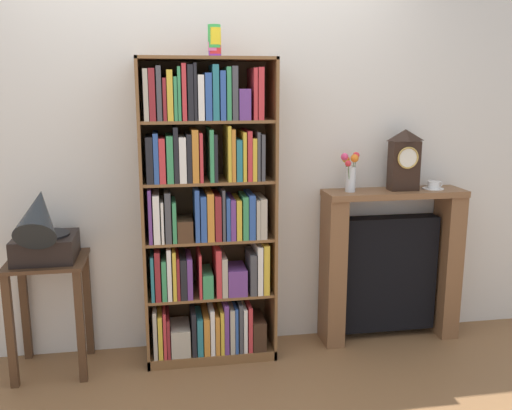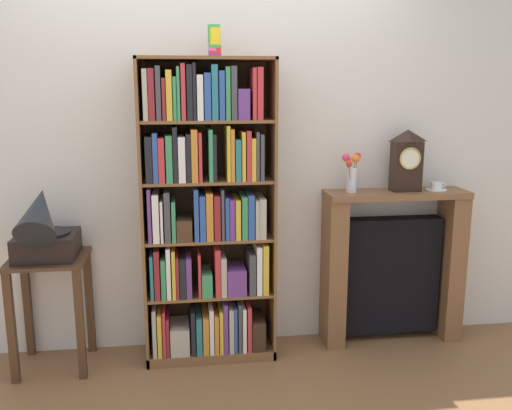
% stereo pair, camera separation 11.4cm
% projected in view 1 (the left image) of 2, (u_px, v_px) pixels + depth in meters
% --- Properties ---
extents(ground_plane, '(7.56, 6.40, 0.02)m').
position_uv_depth(ground_plane, '(212.00, 360.00, 3.54)').
color(ground_plane, brown).
extents(wall_back, '(4.56, 0.08, 2.65)m').
position_uv_depth(wall_back, '(225.00, 144.00, 3.55)').
color(wall_back, silver).
rests_on(wall_back, ground).
extents(bookshelf, '(0.80, 0.34, 1.85)m').
position_uv_depth(bookshelf, '(207.00, 220.00, 3.40)').
color(bookshelf, brown).
rests_on(bookshelf, ground).
extents(cup_stack, '(0.08, 0.08, 0.18)m').
position_uv_depth(cup_stack, '(215.00, 41.00, 3.20)').
color(cup_stack, purple).
rests_on(cup_stack, bookshelf).
extents(side_table_left, '(0.44, 0.42, 0.70)m').
position_uv_depth(side_table_left, '(49.00, 293.00, 3.31)').
color(side_table_left, '#472D1C').
rests_on(side_table_left, ground).
extents(gramophone, '(0.34, 0.49, 0.49)m').
position_uv_depth(gramophone, '(42.00, 231.00, 3.16)').
color(gramophone, black).
rests_on(gramophone, side_table_left).
extents(fireplace_mantel, '(0.93, 0.26, 1.02)m').
position_uv_depth(fireplace_mantel, '(389.00, 265.00, 3.76)').
color(fireplace_mantel, brown).
rests_on(fireplace_mantel, ground).
extents(mantel_clock, '(0.19, 0.12, 0.39)m').
position_uv_depth(mantel_clock, '(404.00, 160.00, 3.60)').
color(mantel_clock, black).
rests_on(mantel_clock, fireplace_mantel).
extents(flower_vase, '(0.11, 0.13, 0.25)m').
position_uv_depth(flower_vase, '(350.00, 170.00, 3.55)').
color(flower_vase, silver).
rests_on(flower_vase, fireplace_mantel).
extents(teacup_with_saucer, '(0.14, 0.14, 0.05)m').
position_uv_depth(teacup_with_saucer, '(433.00, 186.00, 3.67)').
color(teacup_with_saucer, white).
rests_on(teacup_with_saucer, fireplace_mantel).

